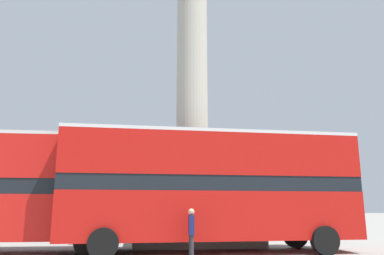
% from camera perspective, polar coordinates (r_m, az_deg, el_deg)
% --- Properties ---
extents(ground_plane, '(200.00, 200.00, 0.00)m').
position_cam_1_polar(ground_plane, '(18.38, 0.00, -17.22)').
color(ground_plane, gray).
extents(monument_column, '(5.53, 5.53, 18.53)m').
position_cam_1_polar(monument_column, '(18.67, 0.00, -0.80)').
color(monument_column, '#A39E8E').
rests_on(monument_column, ground_plane).
extents(bus_a, '(10.98, 2.84, 4.43)m').
position_cam_1_polar(bus_a, '(14.39, 2.93, -8.86)').
color(bus_a, '#B7140F').
rests_on(bus_a, ground_plane).
extents(street_lamp, '(0.40, 0.40, 4.93)m').
position_cam_1_polar(street_lamp, '(16.61, -11.48, -8.23)').
color(street_lamp, black).
rests_on(street_lamp, ground_plane).
extents(pedestrian_near_lamp, '(0.21, 0.43, 1.60)m').
position_cam_1_polar(pedestrian_near_lamp, '(12.47, -0.11, -15.58)').
color(pedestrian_near_lamp, '#28282D').
rests_on(pedestrian_near_lamp, ground_plane).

